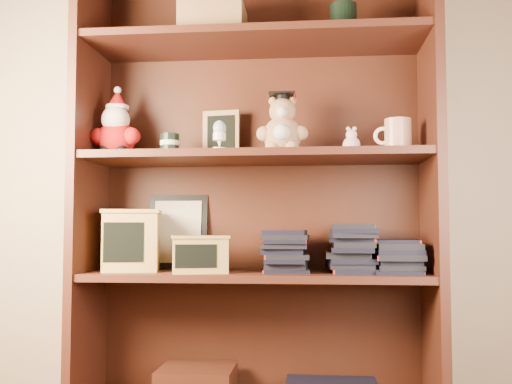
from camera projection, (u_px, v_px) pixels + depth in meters
bookcase at (257, 205)px, 2.08m from camera, size 1.20×0.35×1.60m
shelf_lower at (256, 276)px, 2.01m from camera, size 1.14×0.33×0.02m
shelf_upper at (256, 158)px, 2.04m from camera, size 1.14×0.33×0.02m
santa_plush at (116, 129)px, 2.09m from camera, size 0.18×0.13×0.25m
teachers_tin at (170, 144)px, 2.07m from camera, size 0.07×0.07×0.07m
chalkboard_plaque at (221, 135)px, 2.17m from camera, size 0.14×0.08×0.17m
egg_cup at (220, 135)px, 1.98m from camera, size 0.05×0.05×0.10m
grad_teddy_bear at (282, 130)px, 2.03m from camera, size 0.17×0.15×0.21m
pink_figurine at (352, 143)px, 2.01m from camera, size 0.06×0.06×0.09m
teacher_mug at (397, 136)px, 2.00m from camera, size 0.13×0.09×0.11m
certificate_frame at (178, 232)px, 2.19m from camera, size 0.22×0.06×0.27m
treats_box at (132, 240)px, 2.06m from camera, size 0.23×0.23×0.21m
pencils_box at (200, 254)px, 1.97m from camera, size 0.21×0.18×0.12m
book_stack_left at (285, 251)px, 2.01m from camera, size 0.14×0.20×0.14m
book_stack_mid at (351, 248)px, 1.99m from camera, size 0.14×0.20×0.16m
book_stack_right at (395, 256)px, 1.97m from camera, size 0.14×0.20×0.11m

